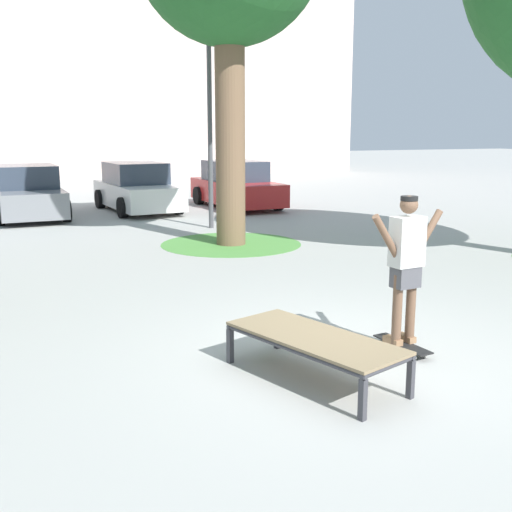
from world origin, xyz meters
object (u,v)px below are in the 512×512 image
skater (406,260)px  car_white (137,189)px  skateboard (402,345)px  light_post (209,75)px  car_red (236,186)px  skate_box (314,340)px  car_grey (28,194)px

skater → car_white: size_ratio=0.39×
skateboard → light_post: light_post is taller
car_red → skate_box: bearing=-108.1°
skater → skate_box: bearing=-166.0°
skateboard → skater: skater is taller
car_grey → light_post: (4.20, -3.91, 3.13)m
skateboard → car_white: bearing=90.0°
skater → skateboard: bearing=-84.2°
skateboard → car_grey: car_grey is taller
skater → car_red: bearing=76.6°
skate_box → car_white: size_ratio=0.47×
car_white → skateboard: bearing=-90.0°
skater → car_white: (-0.01, 13.72, -0.38)m
skateboard → car_grey: (-3.20, 13.48, 0.61)m
car_red → light_post: 5.45m
car_white → car_grey: bearing=-175.7°
skater → car_grey: size_ratio=0.40×
skater → car_white: 13.72m
light_post → skater: bearing=-95.9°
light_post → car_red: bearing=60.4°
skater → light_post: size_ratio=0.29×
car_grey → car_red: size_ratio=1.00×
skateboard → car_white: 13.73m
skate_box → skater: bearing=14.0°
car_grey → skate_box: bearing=-82.2°
light_post → skateboard: bearing=-95.9°
car_red → light_post: size_ratio=0.73×
skateboard → skater: size_ratio=0.48×
skateboard → skate_box: bearing=-166.0°
skateboard → light_post: size_ratio=0.14×
car_grey → car_white: size_ratio=0.98×
skater → car_red: (3.19, 13.44, -0.38)m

